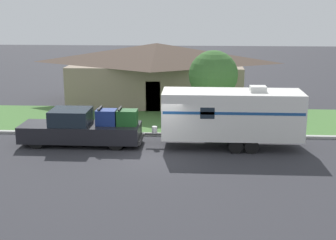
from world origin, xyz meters
name	(u,v)px	position (x,y,z in m)	size (l,w,h in m)	color
ground_plane	(156,157)	(0.00, 0.00, 0.00)	(120.00, 120.00, 0.00)	#2D2D33
curb_strip	(162,134)	(0.00, 3.75, 0.07)	(80.00, 0.30, 0.14)	#ADADA8
lawn_strip	(166,120)	(0.00, 7.40, 0.01)	(80.00, 7.00, 0.03)	#477538
house_across_street	(157,72)	(-1.03, 12.97, 2.27)	(13.25, 7.19, 4.40)	gray
pickup_truck	(82,128)	(-4.04, 1.84, 0.89)	(6.37, 2.00, 2.02)	black
travel_trailer	(232,114)	(3.74, 1.84, 1.75)	(8.03, 2.30, 3.22)	black
mailbox	(186,115)	(1.34, 4.89, 0.97)	(0.48, 0.20, 1.26)	brown
tree_in_yard	(213,75)	(2.92, 6.56, 3.04)	(2.98, 2.98, 4.54)	brown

